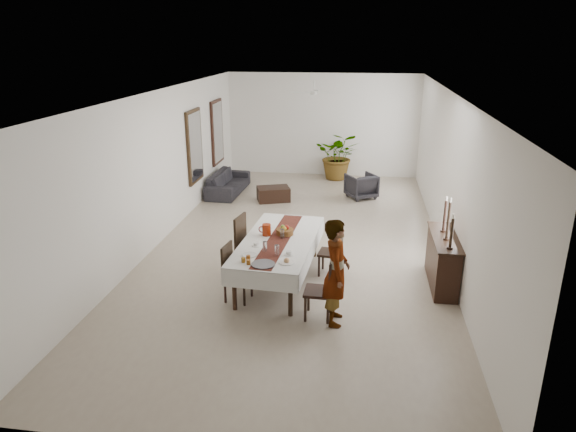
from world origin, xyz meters
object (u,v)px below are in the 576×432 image
(sideboard_body, at_px, (442,262))
(sofa, at_px, (228,183))
(red_pitcher, at_px, (267,230))
(dining_table_top, at_px, (279,241))
(woman, at_px, (336,272))

(sideboard_body, distance_m, sofa, 7.33)
(red_pitcher, relative_size, sideboard_body, 0.14)
(dining_table_top, relative_size, woman, 1.49)
(woman, bearing_deg, dining_table_top, 37.26)
(dining_table_top, distance_m, red_pitcher, 0.34)
(red_pitcher, bearing_deg, dining_table_top, -34.64)
(sideboard_body, height_order, sofa, sideboard_body)
(woman, relative_size, sideboard_body, 1.14)
(dining_table_top, relative_size, sofa, 1.25)
(red_pitcher, height_order, woman, woman)
(woman, distance_m, sofa, 7.52)
(woman, height_order, sideboard_body, woman)
(dining_table_top, relative_size, red_pitcher, 12.00)
(dining_table_top, distance_m, woman, 1.71)
(red_pitcher, distance_m, woman, 2.01)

